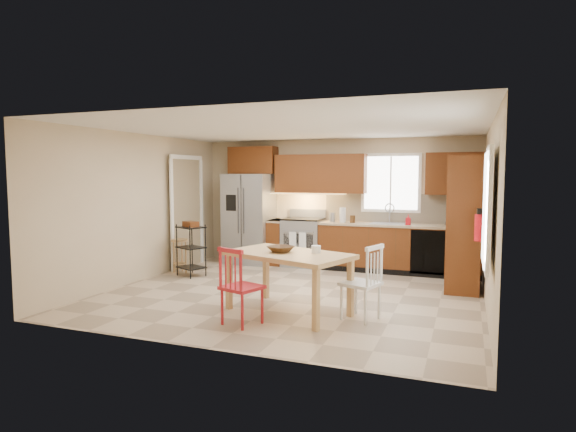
{
  "coord_description": "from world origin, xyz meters",
  "views": [
    {
      "loc": [
        2.48,
        -6.76,
        1.82
      ],
      "look_at": [
        -0.21,
        0.4,
        1.15
      ],
      "focal_mm": 30.0,
      "sensor_mm": 36.0,
      "label": 1
    }
  ],
  "objects_px": {
    "chair_white": "(361,282)",
    "bar_stool": "(180,256)",
    "soap_bottle": "(408,220)",
    "dining_table": "(288,283)",
    "utility_cart": "(191,250)",
    "refrigerator": "(249,219)",
    "chair_red": "(242,286)",
    "fire_extinguisher": "(479,228)",
    "pantry": "(464,223)",
    "table_bowl": "(281,252)",
    "range_stove": "(303,243)",
    "table_jar": "(316,251)"
  },
  "relations": [
    {
      "from": "chair_white",
      "to": "bar_stool",
      "type": "bearing_deg",
      "value": 84.95
    },
    {
      "from": "soap_bottle",
      "to": "dining_table",
      "type": "xyz_separation_m",
      "value": [
        -1.18,
        -3.06,
        -0.6
      ]
    },
    {
      "from": "chair_white",
      "to": "utility_cart",
      "type": "xyz_separation_m",
      "value": [
        -3.37,
        1.48,
        -0.01
      ]
    },
    {
      "from": "refrigerator",
      "to": "soap_bottle",
      "type": "height_order",
      "value": "refrigerator"
    },
    {
      "from": "chair_red",
      "to": "chair_white",
      "type": "height_order",
      "value": "same"
    },
    {
      "from": "fire_extinguisher",
      "to": "dining_table",
      "type": "relative_size",
      "value": 0.22
    },
    {
      "from": "utility_cart",
      "to": "refrigerator",
      "type": "bearing_deg",
      "value": 99.47
    },
    {
      "from": "dining_table",
      "to": "fire_extinguisher",
      "type": "bearing_deg",
      "value": 44.28
    },
    {
      "from": "dining_table",
      "to": "pantry",
      "type": "bearing_deg",
      "value": 64.23
    },
    {
      "from": "table_bowl",
      "to": "utility_cart",
      "type": "xyz_separation_m",
      "value": [
        -2.32,
        1.53,
        -0.33
      ]
    },
    {
      "from": "refrigerator",
      "to": "pantry",
      "type": "relative_size",
      "value": 0.87
    },
    {
      "from": "refrigerator",
      "to": "chair_white",
      "type": "height_order",
      "value": "refrigerator"
    },
    {
      "from": "bar_stool",
      "to": "utility_cart",
      "type": "relative_size",
      "value": 0.67
    },
    {
      "from": "range_stove",
      "to": "chair_white",
      "type": "xyz_separation_m",
      "value": [
        1.8,
        -3.09,
        0.01
      ]
    },
    {
      "from": "chair_white",
      "to": "table_bowl",
      "type": "xyz_separation_m",
      "value": [
        -1.05,
        -0.05,
        0.32
      ]
    },
    {
      "from": "chair_red",
      "to": "pantry",
      "type": "bearing_deg",
      "value": 67.4
    },
    {
      "from": "pantry",
      "to": "table_bowl",
      "type": "xyz_separation_m",
      "value": [
        -2.23,
        -2.16,
        -0.26
      ]
    },
    {
      "from": "soap_bottle",
      "to": "range_stove",
      "type": "bearing_deg",
      "value": 177.6
    },
    {
      "from": "bar_stool",
      "to": "fire_extinguisher",
      "type": "bearing_deg",
      "value": -0.19
    },
    {
      "from": "refrigerator",
      "to": "chair_white",
      "type": "xyz_separation_m",
      "value": [
        2.95,
        -3.03,
        -0.44
      ]
    },
    {
      "from": "bar_stool",
      "to": "chair_white",
      "type": "bearing_deg",
      "value": -17.49
    },
    {
      "from": "dining_table",
      "to": "table_jar",
      "type": "distance_m",
      "value": 0.57
    },
    {
      "from": "dining_table",
      "to": "chair_red",
      "type": "relative_size",
      "value": 1.7
    },
    {
      "from": "pantry",
      "to": "range_stove",
      "type": "bearing_deg",
      "value": 161.71
    },
    {
      "from": "range_stove",
      "to": "pantry",
      "type": "height_order",
      "value": "pantry"
    },
    {
      "from": "dining_table",
      "to": "bar_stool",
      "type": "bearing_deg",
      "value": 167.32
    },
    {
      "from": "refrigerator",
      "to": "pantry",
      "type": "bearing_deg",
      "value": -12.62
    },
    {
      "from": "refrigerator",
      "to": "table_bowl",
      "type": "bearing_deg",
      "value": -58.31
    },
    {
      "from": "fire_extinguisher",
      "to": "chair_red",
      "type": "relative_size",
      "value": 0.38
    },
    {
      "from": "dining_table",
      "to": "bar_stool",
      "type": "distance_m",
      "value": 3.24
    },
    {
      "from": "pantry",
      "to": "dining_table",
      "type": "height_order",
      "value": "pantry"
    },
    {
      "from": "refrigerator",
      "to": "dining_table",
      "type": "distance_m",
      "value": 3.71
    },
    {
      "from": "refrigerator",
      "to": "soap_bottle",
      "type": "xyz_separation_m",
      "value": [
        3.18,
        -0.02,
        0.09
      ]
    },
    {
      "from": "soap_bottle",
      "to": "chair_red",
      "type": "relative_size",
      "value": 0.2
    },
    {
      "from": "table_bowl",
      "to": "bar_stool",
      "type": "xyz_separation_m",
      "value": [
        -2.66,
        1.69,
        -0.48
      ]
    },
    {
      "from": "soap_bottle",
      "to": "chair_white",
      "type": "relative_size",
      "value": 0.2
    },
    {
      "from": "dining_table",
      "to": "chair_white",
      "type": "relative_size",
      "value": 1.7
    },
    {
      "from": "pantry",
      "to": "table_bowl",
      "type": "bearing_deg",
      "value": -135.9
    },
    {
      "from": "pantry",
      "to": "dining_table",
      "type": "bearing_deg",
      "value": -134.58
    },
    {
      "from": "range_stove",
      "to": "chair_white",
      "type": "distance_m",
      "value": 3.58
    },
    {
      "from": "pantry",
      "to": "table_bowl",
      "type": "relative_size",
      "value": 6.45
    },
    {
      "from": "refrigerator",
      "to": "table_bowl",
      "type": "relative_size",
      "value": 5.59
    },
    {
      "from": "soap_bottle",
      "to": "pantry",
      "type": "xyz_separation_m",
      "value": [
        0.95,
        -0.9,
        0.05
      ]
    },
    {
      "from": "refrigerator",
      "to": "chair_red",
      "type": "relative_size",
      "value": 1.93
    },
    {
      "from": "pantry",
      "to": "fire_extinguisher",
      "type": "bearing_deg",
      "value": -79.22
    },
    {
      "from": "range_stove",
      "to": "chair_red",
      "type": "relative_size",
      "value": 0.97
    },
    {
      "from": "range_stove",
      "to": "fire_extinguisher",
      "type": "xyz_separation_m",
      "value": [
        3.18,
        -2.04,
        0.64
      ]
    },
    {
      "from": "pantry",
      "to": "utility_cart",
      "type": "bearing_deg",
      "value": -172.2
    },
    {
      "from": "chair_red",
      "to": "table_jar",
      "type": "relative_size",
      "value": 6.68
    },
    {
      "from": "table_bowl",
      "to": "table_jar",
      "type": "relative_size",
      "value": 2.3
    }
  ]
}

